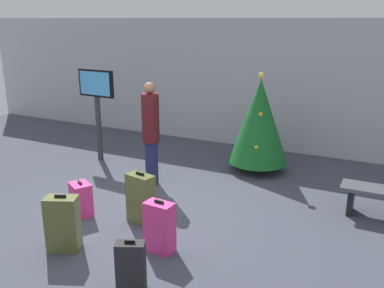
{
  "coord_description": "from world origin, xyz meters",
  "views": [
    {
      "loc": [
        3.52,
        -4.94,
        2.99
      ],
      "look_at": [
        0.35,
        1.36,
        0.9
      ],
      "focal_mm": 39.65,
      "sensor_mm": 36.0,
      "label": 1
    }
  ],
  "objects_px": {
    "suitcase_1": "(63,224)",
    "suitcase_2": "(81,199)",
    "holiday_tree": "(259,121)",
    "suitcase_3": "(141,199)",
    "suitcase_4": "(160,227)",
    "flight_info_kiosk": "(97,97)",
    "suitcase_0": "(131,267)",
    "traveller_0": "(151,131)"
  },
  "relations": [
    {
      "from": "suitcase_1",
      "to": "suitcase_2",
      "type": "distance_m",
      "value": 1.05
    },
    {
      "from": "holiday_tree",
      "to": "suitcase_3",
      "type": "relative_size",
      "value": 2.47
    },
    {
      "from": "suitcase_3",
      "to": "suitcase_4",
      "type": "xyz_separation_m",
      "value": [
        0.68,
        -0.59,
        -0.04
      ]
    },
    {
      "from": "holiday_tree",
      "to": "suitcase_3",
      "type": "height_order",
      "value": "holiday_tree"
    },
    {
      "from": "flight_info_kiosk",
      "to": "suitcase_2",
      "type": "relative_size",
      "value": 3.46
    },
    {
      "from": "suitcase_2",
      "to": "suitcase_0",
      "type": "bearing_deg",
      "value": -34.95
    },
    {
      "from": "traveller_0",
      "to": "suitcase_4",
      "type": "distance_m",
      "value": 2.52
    },
    {
      "from": "flight_info_kiosk",
      "to": "suitcase_1",
      "type": "xyz_separation_m",
      "value": [
        1.98,
        -3.26,
        -1.01
      ]
    },
    {
      "from": "suitcase_0",
      "to": "suitcase_1",
      "type": "distance_m",
      "value": 1.38
    },
    {
      "from": "holiday_tree",
      "to": "traveller_0",
      "type": "height_order",
      "value": "holiday_tree"
    },
    {
      "from": "flight_info_kiosk",
      "to": "suitcase_4",
      "type": "height_order",
      "value": "flight_info_kiosk"
    },
    {
      "from": "flight_info_kiosk",
      "to": "holiday_tree",
      "type": "bearing_deg",
      "value": 14.84
    },
    {
      "from": "flight_info_kiosk",
      "to": "suitcase_2",
      "type": "xyz_separation_m",
      "value": [
        1.49,
        -2.35,
        -1.12
      ]
    },
    {
      "from": "traveller_0",
      "to": "suitcase_3",
      "type": "relative_size",
      "value": 2.37
    },
    {
      "from": "flight_info_kiosk",
      "to": "traveller_0",
      "type": "xyz_separation_m",
      "value": [
        1.78,
        -0.71,
        -0.36
      ]
    },
    {
      "from": "suitcase_0",
      "to": "suitcase_3",
      "type": "distance_m",
      "value": 1.71
    },
    {
      "from": "holiday_tree",
      "to": "suitcase_1",
      "type": "relative_size",
      "value": 2.51
    },
    {
      "from": "suitcase_2",
      "to": "suitcase_3",
      "type": "xyz_separation_m",
      "value": [
        0.98,
        0.22,
        0.12
      ]
    },
    {
      "from": "traveller_0",
      "to": "holiday_tree",
      "type": "bearing_deg",
      "value": 45.97
    },
    {
      "from": "traveller_0",
      "to": "suitcase_2",
      "type": "distance_m",
      "value": 1.82
    },
    {
      "from": "flight_info_kiosk",
      "to": "suitcase_0",
      "type": "relative_size",
      "value": 3.04
    },
    {
      "from": "holiday_tree",
      "to": "suitcase_4",
      "type": "bearing_deg",
      "value": -92.69
    },
    {
      "from": "suitcase_1",
      "to": "suitcase_0",
      "type": "bearing_deg",
      "value": -15.0
    },
    {
      "from": "suitcase_0",
      "to": "suitcase_4",
      "type": "relative_size",
      "value": 0.89
    },
    {
      "from": "holiday_tree",
      "to": "suitcase_2",
      "type": "relative_size",
      "value": 3.5
    },
    {
      "from": "suitcase_1",
      "to": "traveller_0",
      "type": "bearing_deg",
      "value": 94.57
    },
    {
      "from": "holiday_tree",
      "to": "traveller_0",
      "type": "distance_m",
      "value": 2.21
    },
    {
      "from": "traveller_0",
      "to": "suitcase_0",
      "type": "distance_m",
      "value": 3.36
    },
    {
      "from": "traveller_0",
      "to": "suitcase_4",
      "type": "height_order",
      "value": "traveller_0"
    },
    {
      "from": "flight_info_kiosk",
      "to": "suitcase_2",
      "type": "height_order",
      "value": "flight_info_kiosk"
    },
    {
      "from": "suitcase_2",
      "to": "flight_info_kiosk",
      "type": "bearing_deg",
      "value": 122.45
    },
    {
      "from": "traveller_0",
      "to": "suitcase_0",
      "type": "bearing_deg",
      "value": -62.2
    },
    {
      "from": "flight_info_kiosk",
      "to": "suitcase_0",
      "type": "xyz_separation_m",
      "value": [
        3.31,
        -3.62,
        -1.08
      ]
    },
    {
      "from": "traveller_0",
      "to": "suitcase_3",
      "type": "distance_m",
      "value": 1.7
    },
    {
      "from": "holiday_tree",
      "to": "flight_info_kiosk",
      "type": "distance_m",
      "value": 3.45
    },
    {
      "from": "flight_info_kiosk",
      "to": "suitcase_4",
      "type": "bearing_deg",
      "value": -40.79
    },
    {
      "from": "traveller_0",
      "to": "suitcase_2",
      "type": "height_order",
      "value": "traveller_0"
    },
    {
      "from": "flight_info_kiosk",
      "to": "traveller_0",
      "type": "bearing_deg",
      "value": -21.79
    },
    {
      "from": "suitcase_0",
      "to": "suitcase_4",
      "type": "xyz_separation_m",
      "value": [
        -0.16,
        0.9,
        0.04
      ]
    },
    {
      "from": "suitcase_2",
      "to": "suitcase_3",
      "type": "height_order",
      "value": "suitcase_3"
    },
    {
      "from": "suitcase_2",
      "to": "suitcase_4",
      "type": "bearing_deg",
      "value": -12.63
    },
    {
      "from": "suitcase_0",
      "to": "suitcase_1",
      "type": "relative_size",
      "value": 0.82
    }
  ]
}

